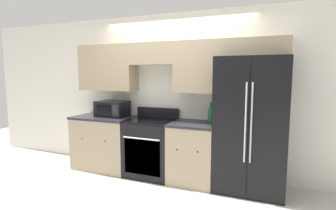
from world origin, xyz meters
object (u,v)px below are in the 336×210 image
at_px(bottle, 211,115).
at_px(oven_range, 151,147).
at_px(refrigerator, 251,124).
at_px(microwave, 112,109).

bearing_deg(bottle, oven_range, -171.95).
bearing_deg(refrigerator, microwave, -179.77).
relative_size(oven_range, refrigerator, 0.57).
relative_size(refrigerator, microwave, 3.64).
relative_size(microwave, bottle, 1.71).
relative_size(oven_range, bottle, 3.57).
height_order(microwave, bottle, bottle).
height_order(oven_range, refrigerator, refrigerator).
height_order(oven_range, bottle, bottle).
bearing_deg(bottle, microwave, -177.54).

